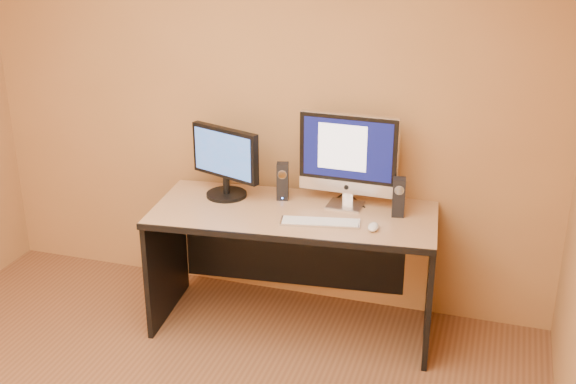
# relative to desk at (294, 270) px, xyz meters

# --- Properties ---
(walls) EXTENTS (4.00, 4.00, 2.60)m
(walls) POSITION_rel_desk_xyz_m (-0.36, -1.57, 0.89)
(walls) COLOR #AC7845
(walls) RESTS_ON ground
(desk) EXTENTS (1.84, 0.94, 0.82)m
(desk) POSITION_rel_desk_xyz_m (0.00, 0.00, 0.00)
(desk) COLOR tan
(desk) RESTS_ON ground
(imac) EXTENTS (0.64, 0.25, 0.61)m
(imac) POSITION_rel_desk_xyz_m (0.29, 0.18, 0.71)
(imac) COLOR silver
(imac) RESTS_ON desk
(second_monitor) EXTENTS (0.59, 0.43, 0.46)m
(second_monitor) POSITION_rel_desk_xyz_m (-0.50, 0.11, 0.64)
(second_monitor) COLOR black
(second_monitor) RESTS_ON desk
(speaker_left) EXTENTS (0.09, 0.10, 0.24)m
(speaker_left) POSITION_rel_desk_xyz_m (-0.13, 0.18, 0.53)
(speaker_left) COLOR black
(speaker_left) RESTS_ON desk
(speaker_right) EXTENTS (0.09, 0.09, 0.24)m
(speaker_right) POSITION_rel_desk_xyz_m (0.63, 0.13, 0.53)
(speaker_right) COLOR black
(speaker_right) RESTS_ON desk
(keyboard) EXTENTS (0.49, 0.22, 0.02)m
(keyboard) POSITION_rel_desk_xyz_m (0.20, -0.13, 0.42)
(keyboard) COLOR #BCBCC0
(keyboard) RESTS_ON desk
(mouse) EXTENTS (0.07, 0.12, 0.04)m
(mouse) POSITION_rel_desk_xyz_m (0.53, -0.12, 0.43)
(mouse) COLOR silver
(mouse) RESTS_ON desk
(cable_a) EXTENTS (0.15, 0.20, 0.01)m
(cable_a) POSITION_rel_desk_xyz_m (0.34, 0.28, 0.41)
(cable_a) COLOR black
(cable_a) RESTS_ON desk
(cable_b) EXTENTS (0.06, 0.20, 0.01)m
(cable_b) POSITION_rel_desk_xyz_m (0.22, 0.33, 0.41)
(cable_b) COLOR black
(cable_b) RESTS_ON desk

